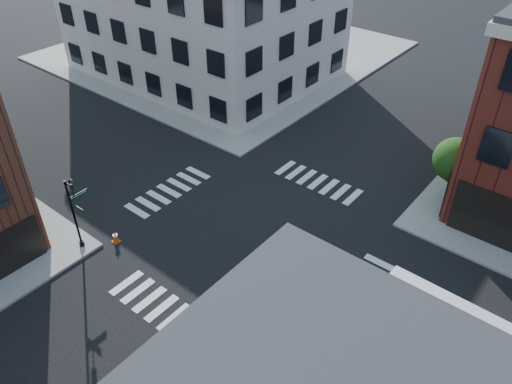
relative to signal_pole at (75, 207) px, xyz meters
name	(u,v)px	position (x,y,z in m)	size (l,w,h in m)	color
ground	(251,236)	(6.72, 6.68, -2.86)	(120.00, 120.00, 0.00)	black
sidewalk_nw	(225,50)	(-14.28, 27.68, -2.78)	(30.00, 30.00, 0.15)	gray
building_nw	(202,13)	(-12.28, 22.68, 2.64)	(22.00, 16.00, 11.00)	#BCB7AC
tree_near	(456,162)	(14.28, 16.65, 0.30)	(2.69, 2.69, 4.49)	black
tree_far	(489,128)	(14.28, 22.65, 0.02)	(2.43, 2.43, 4.07)	black
signal_pole	(75,207)	(0.00, 0.00, 0.00)	(1.29, 1.24, 4.60)	black
box_truck	(422,332)	(17.68, 4.87, -1.01)	(7.89, 2.54, 3.55)	silver
traffic_cone	(115,237)	(1.02, 1.38, -2.50)	(0.44, 0.44, 0.75)	#D04D09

